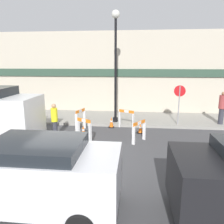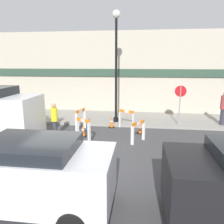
{
  "view_description": "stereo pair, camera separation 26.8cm",
  "coord_description": "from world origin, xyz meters",
  "views": [
    {
      "loc": [
        2.08,
        -7.01,
        3.49
      ],
      "look_at": [
        0.95,
        3.81,
        1.0
      ],
      "focal_mm": 35.0,
      "sensor_mm": 36.0,
      "label": 1
    },
    {
      "loc": [
        2.35,
        -6.98,
        3.49
      ],
      "look_at": [
        0.95,
        3.81,
        1.0
      ],
      "focal_mm": 35.0,
      "sensor_mm": 36.0,
      "label": 2
    }
  ],
  "objects": [
    {
      "name": "storefront_facade",
      "position": [
        0.0,
        7.87,
        2.75
      ],
      "size": [
        18.0,
        0.22,
        5.5
      ],
      "color": "#BCB29E",
      "rests_on": "ground_plane"
    },
    {
      "name": "person_pedestrian",
      "position": [
        6.85,
        5.22,
        1.11
      ],
      "size": [
        0.41,
        0.41,
        1.8
      ],
      "rotation": [
        0.0,
        0.0,
        3.05
      ],
      "color": "#33333D",
      "rests_on": "sidewalk_slab"
    },
    {
      "name": "barricade_1",
      "position": [
        -0.69,
        3.75,
        0.59
      ],
      "size": [
        0.39,
        0.83,
        1.11
      ],
      "rotation": [
        0.0,
        0.0,
        4.39
      ],
      "color": "white",
      "rests_on": "ground_plane"
    },
    {
      "name": "sidewalk_slab",
      "position": [
        0.0,
        6.15,
        0.07
      ],
      "size": [
        18.0,
        3.3,
        0.14
      ],
      "color": "gray",
      "rests_on": "ground_plane"
    },
    {
      "name": "traffic_cone_0",
      "position": [
        0.85,
        4.4,
        0.29
      ],
      "size": [
        0.3,
        0.3,
        0.61
      ],
      "color": "black",
      "rests_on": "ground_plane"
    },
    {
      "name": "ground_plane",
      "position": [
        0.0,
        0.0,
        0.0
      ],
      "size": [
        60.0,
        60.0,
        0.0
      ],
      "primitive_type": "plane",
      "color": "#424244"
    },
    {
      "name": "streetlamp_post",
      "position": [
        1.01,
        5.12,
        3.95
      ],
      "size": [
        0.44,
        0.44,
        6.0
      ],
      "color": "black",
      "rests_on": "sidewalk_slab"
    },
    {
      "name": "stop_sign",
      "position": [
        4.48,
        4.9,
        1.58
      ],
      "size": [
        0.59,
        0.13,
        2.15
      ],
      "rotation": [
        0.0,
        0.0,
        2.96
      ],
      "color": "gray",
      "rests_on": "sidewalk_slab"
    },
    {
      "name": "traffic_cone_2",
      "position": [
        -0.31,
        2.74,
        0.29
      ],
      "size": [
        0.3,
        0.3,
        0.6
      ],
      "color": "black",
      "rests_on": "ground_plane"
    },
    {
      "name": "person_worker",
      "position": [
        -1.65,
        2.58,
        0.87
      ],
      "size": [
        0.38,
        0.38,
        1.61
      ],
      "rotation": [
        0.0,
        0.0,
        0.27
      ],
      "color": "#33333D",
      "rests_on": "ground_plane"
    },
    {
      "name": "barricade_2",
      "position": [
        -0.09,
        1.97,
        0.58
      ],
      "size": [
        0.73,
        0.5,
        1.09
      ],
      "rotation": [
        0.0,
        0.0,
        5.75
      ],
      "color": "white",
      "rests_on": "ground_plane"
    },
    {
      "name": "barricade_3",
      "position": [
        2.31,
        2.3,
        0.52
      ],
      "size": [
        0.62,
        0.81,
        0.96
      ],
      "rotation": [
        0.0,
        0.0,
        7.24
      ],
      "color": "white",
      "rests_on": "ground_plane"
    },
    {
      "name": "barricade_0",
      "position": [
        1.67,
        4.35,
        0.55
      ],
      "size": [
        0.84,
        0.49,
        1.01
      ],
      "rotation": [
        0.0,
        0.0,
        2.7
      ],
      "color": "white",
      "rests_on": "ground_plane"
    },
    {
      "name": "traffic_cone_1",
      "position": [
        2.41,
        3.56,
        0.25
      ],
      "size": [
        0.3,
        0.3,
        0.52
      ],
      "color": "black",
      "rests_on": "ground_plane"
    },
    {
      "name": "parked_car_1",
      "position": [
        -0.12,
        -2.57,
        0.99
      ],
      "size": [
        3.8,
        1.87,
        1.76
      ],
      "color": "silver",
      "rests_on": "ground_plane"
    }
  ]
}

